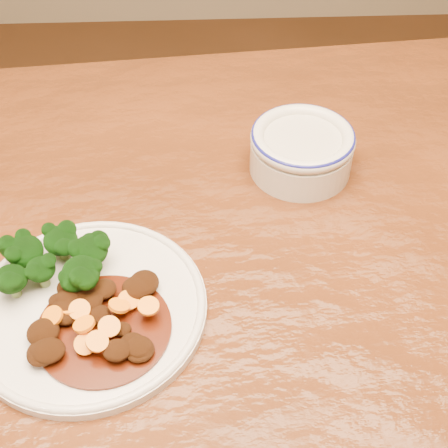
{
  "coord_description": "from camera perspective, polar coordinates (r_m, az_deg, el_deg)",
  "views": [
    {
      "loc": [
        -0.04,
        -0.45,
        1.28
      ],
      "look_at": [
        -0.01,
        0.05,
        0.77
      ],
      "focal_mm": 50.0,
      "sensor_mm": 36.0,
      "label": 1
    }
  ],
  "objects": [
    {
      "name": "dip_bowl",
      "position": [
        0.8,
        7.11,
        6.84
      ],
      "size": [
        0.13,
        0.13,
        0.06
      ],
      "rotation": [
        0.0,
        0.0,
        -0.01
      ],
      "color": "silver",
      "rests_on": "dining_table"
    },
    {
      "name": "dinner_plate",
      "position": [
        0.66,
        -12.22,
        -7.49
      ],
      "size": [
        0.24,
        0.24,
        0.02
      ],
      "rotation": [
        0.0,
        0.0,
        -0.33
      ],
      "color": "silver",
      "rests_on": "dining_table"
    },
    {
      "name": "broccoli_florets",
      "position": [
        0.67,
        -15.1,
        -3.28
      ],
      "size": [
        0.11,
        0.09,
        0.04
      ],
      "color": "olive",
      "rests_on": "dinner_plate"
    },
    {
      "name": "dining_table",
      "position": [
        0.76,
        1.27,
        -7.85
      ],
      "size": [
        1.57,
        1.03,
        0.75
      ],
      "rotation": [
        0.0,
        0.0,
        0.09
      ],
      "color": "#5D2B10",
      "rests_on": "ground"
    },
    {
      "name": "mince_stew",
      "position": [
        0.64,
        -11.79,
        -8.43
      ],
      "size": [
        0.14,
        0.14,
        0.03
      ],
      "color": "#4B1408",
      "rests_on": "dinner_plate"
    }
  ]
}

